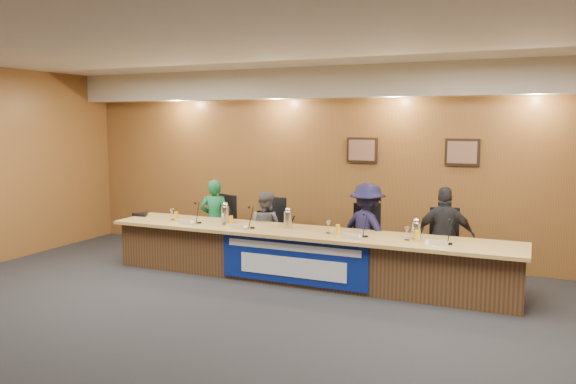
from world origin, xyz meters
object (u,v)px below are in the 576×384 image
object	(u,v)px
carafe_left	(225,215)
speakerphone	(142,214)
office_chair_a	(218,230)
office_chair_b	(268,235)
panelist_a	(215,220)
panelist_c	(367,230)
banner	(292,261)
carafe_right	(416,231)
office_chair_c	(369,244)
office_chair_d	(445,251)
dais_body	(304,257)
panelist_d	(445,237)
panelist_b	(265,229)
carafe_mid	(288,220)

from	to	relation	value
carafe_left	speakerphone	xyz separation A→B (m)	(-1.62, 0.00, -0.10)
office_chair_a	office_chair_b	distance (m)	0.95
panelist_a	panelist_c	distance (m)	2.64
banner	carafe_right	world-z (taller)	carafe_right
office_chair_c	office_chair_d	bearing A→B (deg)	-24.37
panelist_c	banner	bearing A→B (deg)	75.75
dais_body	banner	world-z (taller)	banner
office_chair_c	banner	bearing A→B (deg)	-150.50
dais_body	panelist_d	distance (m)	2.03
panelist_a	panelist_b	world-z (taller)	panelist_a
panelist_a	office_chair_d	xyz separation A→B (m)	(3.77, 0.10, -0.20)
carafe_right	dais_body	bearing A→B (deg)	-179.99
panelist_b	panelist_d	size ratio (longest dim) A/B	0.85
dais_body	office_chair_b	distance (m)	1.13
panelist_a	panelist_d	bearing A→B (deg)	159.23
banner	panelist_b	xyz separation A→B (m)	(-0.90, 0.98, 0.22)
office_chair_b	carafe_right	xyz separation A→B (m)	(2.53, -0.67, 0.38)
dais_body	office_chair_a	size ratio (longest dim) A/B	12.50
panelist_c	speakerphone	size ratio (longest dim) A/B	4.42
carafe_left	carafe_right	world-z (taller)	carafe_left
office_chair_d	carafe_left	bearing A→B (deg)	176.41
office_chair_d	speakerphone	size ratio (longest dim) A/B	1.50
banner	panelist_b	size ratio (longest dim) A/B	1.83
office_chair_a	carafe_right	world-z (taller)	carafe_right
panelist_c	carafe_mid	xyz separation A→B (m)	(-1.06, -0.53, 0.17)
office_chair_c	speakerphone	world-z (taller)	speakerphone
panelist_c	office_chair_d	world-z (taller)	panelist_c
panelist_c	office_chair_c	xyz separation A→B (m)	(0.00, 0.10, -0.23)
office_chair_a	carafe_left	size ratio (longest dim) A/B	1.88
office_chair_b	carafe_mid	xyz separation A→B (m)	(0.63, -0.63, 0.39)
carafe_mid	speakerphone	xyz separation A→B (m)	(-2.69, 0.01, -0.10)
panelist_a	carafe_mid	size ratio (longest dim) A/B	5.48
panelist_b	panelist_a	bearing A→B (deg)	9.33
office_chair_c	carafe_left	size ratio (longest dim) A/B	1.88
office_chair_b	carafe_mid	world-z (taller)	carafe_mid
panelist_b	office_chair_a	size ratio (longest dim) A/B	2.50
dais_body	office_chair_d	distance (m)	2.04
office_chair_d	office_chair_b	bearing A→B (deg)	165.66
panelist_a	office_chair_d	world-z (taller)	panelist_a
office_chair_a	speakerphone	size ratio (longest dim) A/B	1.50
carafe_right	panelist_a	bearing A→B (deg)	170.71
panelist_d	panelist_b	bearing A→B (deg)	-6.45
panelist_d	office_chair_a	bearing A→B (deg)	-7.97
carafe_left	panelist_a	bearing A→B (deg)	134.69
office_chair_a	office_chair_d	size ratio (longest dim) A/B	1.00
carafe_left	carafe_right	bearing A→B (deg)	-0.97
dais_body	speakerphone	world-z (taller)	speakerphone
panelist_b	office_chair_d	bearing A→B (deg)	-168.63
banner	office_chair_a	xyz separation A→B (m)	(-1.85, 1.08, 0.10)
office_chair_c	speakerphone	size ratio (longest dim) A/B	1.50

